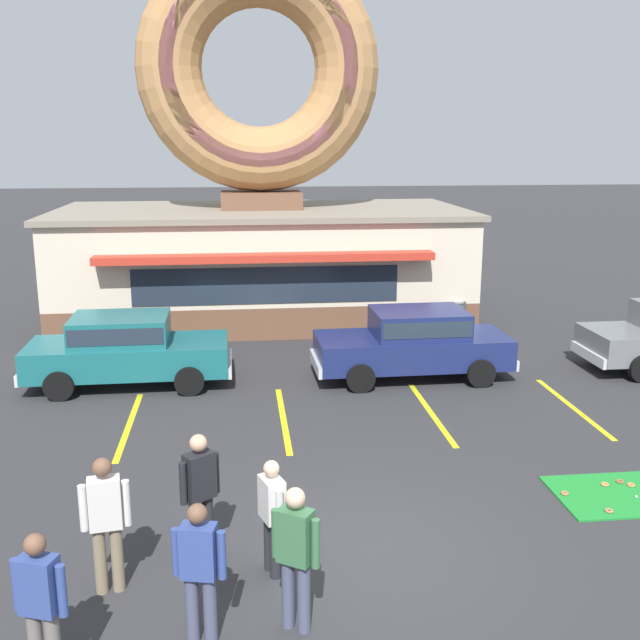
{
  "coord_description": "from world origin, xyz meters",
  "views": [
    {
      "loc": [
        -1.68,
        -8.95,
        5.39
      ],
      "look_at": [
        -0.12,
        5.0,
        2.0
      ],
      "focal_mm": 42.0,
      "sensor_mm": 36.0,
      "label": 1
    }
  ],
  "objects": [
    {
      "name": "parking_stripe_mid_right",
      "position": [
        5.15,
        5.0,
        0.0
      ],
      "size": [
        0.12,
        3.6,
        0.01
      ],
      "primitive_type": "cube",
      "color": "yellow",
      "rests_on": "ground"
    },
    {
      "name": "pedestrian_leather_jacket_man",
      "position": [
        -2.24,
        0.1,
        0.96
      ],
      "size": [
        0.5,
        0.42,
        1.73
      ],
      "color": "#232328",
      "rests_on": "ground"
    },
    {
      "name": "pedestrian_crossing_woman",
      "position": [
        -2.17,
        -1.67,
        0.92
      ],
      "size": [
        0.58,
        0.32,
        1.66
      ],
      "color": "#474C66",
      "rests_on": "ground"
    },
    {
      "name": "pedestrian_hooded_kid",
      "position": [
        -3.33,
        -0.57,
        0.98
      ],
      "size": [
        0.59,
        0.3,
        1.75
      ],
      "color": "#7F7056",
      "rests_on": "ground"
    },
    {
      "name": "mini_donut_far_right",
      "position": [
        3.29,
        1.21,
        0.05
      ],
      "size": [
        0.13,
        0.13,
        0.04
      ],
      "primitive_type": "torus",
      "color": "#A5724C",
      "rests_on": "putting_mat"
    },
    {
      "name": "ground_plane",
      "position": [
        0.0,
        0.0,
        0.0
      ],
      "size": [
        160.0,
        160.0,
        0.0
      ],
      "primitive_type": "plane",
      "color": "#2D2D30"
    },
    {
      "name": "golf_ball",
      "position": [
        4.33,
        0.97,
        0.05
      ],
      "size": [
        0.04,
        0.04,
        0.04
      ],
      "primitive_type": "sphere",
      "color": "white",
      "rests_on": "putting_mat"
    },
    {
      "name": "mini_donut_mid_centre",
      "position": [
        4.06,
        1.44,
        0.05
      ],
      "size": [
        0.13,
        0.13,
        0.04
      ],
      "primitive_type": "torus",
      "color": "#D17F47",
      "rests_on": "putting_mat"
    },
    {
      "name": "mini_donut_extra",
      "position": [
        4.35,
        1.51,
        0.05
      ],
      "size": [
        0.13,
        0.13,
        0.04
      ],
      "primitive_type": "torus",
      "color": "brown",
      "rests_on": "putting_mat"
    },
    {
      "name": "parking_stripe_left",
      "position": [
        -3.85,
        5.0,
        0.0
      ],
      "size": [
        0.12,
        3.6,
        0.01
      ],
      "primitive_type": "cube",
      "color": "yellow",
      "rests_on": "ground"
    },
    {
      "name": "mini_donut_far_left",
      "position": [
        4.46,
        1.37,
        0.05
      ],
      "size": [
        0.13,
        0.13,
        0.04
      ],
      "primitive_type": "torus",
      "color": "#D17F47",
      "rests_on": "putting_mat"
    },
    {
      "name": "mini_donut_near_left",
      "position": [
        3.7,
        0.6,
        0.05
      ],
      "size": [
        0.13,
        0.13,
        0.04
      ],
      "primitive_type": "torus",
      "color": "#A5724C",
      "rests_on": "putting_mat"
    },
    {
      "name": "pedestrian_blue_sweater_man",
      "position": [
        -3.71,
        -2.13,
        0.93
      ],
      "size": [
        0.57,
        0.35,
        1.67
      ],
      "color": "slate",
      "rests_on": "ground"
    },
    {
      "name": "donut_shop_building",
      "position": [
        -0.91,
        13.94,
        3.74
      ],
      "size": [
        12.3,
        6.75,
        10.96
      ],
      "color": "brown",
      "rests_on": "ground"
    },
    {
      "name": "car_teal",
      "position": [
        -4.2,
        7.51,
        0.87
      ],
      "size": [
        4.58,
        2.02,
        1.6
      ],
      "color": "#196066",
      "rests_on": "ground"
    },
    {
      "name": "pedestrian_clipboard_woman",
      "position": [
        -1.12,
        -1.54,
        0.96
      ],
      "size": [
        0.51,
        0.41,
        1.73
      ],
      "color": "#474C66",
      "rests_on": "ground"
    },
    {
      "name": "parking_stripe_mid_left",
      "position": [
        -0.85,
        5.0,
        0.0
      ],
      "size": [
        0.12,
        3.6,
        0.01
      ],
      "primitive_type": "cube",
      "color": "yellow",
      "rests_on": "ground"
    },
    {
      "name": "trash_bin",
      "position": [
        4.38,
        10.95,
        0.5
      ],
      "size": [
        0.57,
        0.57,
        0.97
      ],
      "color": "#51565B",
      "rests_on": "ground"
    },
    {
      "name": "car_navy",
      "position": [
        2.33,
        7.35,
        0.87
      ],
      "size": [
        4.59,
        2.04,
        1.6
      ],
      "color": "navy",
      "rests_on": "ground"
    },
    {
      "name": "parking_stripe_centre",
      "position": [
        2.15,
        5.0,
        0.0
      ],
      "size": [
        0.12,
        3.6,
        0.01
      ],
      "primitive_type": "cube",
      "color": "yellow",
      "rests_on": "ground"
    },
    {
      "name": "pedestrian_beanie_man",
      "position": [
        -1.33,
        -0.4,
        0.85
      ],
      "size": [
        0.35,
        0.57,
        1.54
      ],
      "color": "#232328",
      "rests_on": "ground"
    }
  ]
}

